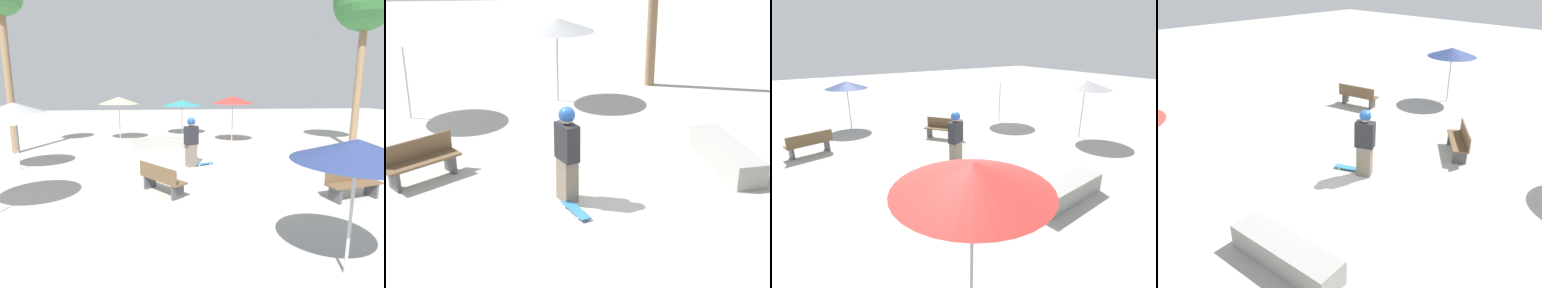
# 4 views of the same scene
# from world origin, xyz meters

# --- Properties ---
(ground_plane) EXTENTS (60.00, 60.00, 0.00)m
(ground_plane) POSITION_xyz_m (0.00, 0.00, 0.00)
(ground_plane) COLOR #B2AFA8
(skater_main) EXTENTS (0.57, 0.46, 1.87)m
(skater_main) POSITION_xyz_m (-0.10, 0.75, 1.01)
(skater_main) COLOR #726656
(skater_main) RESTS_ON ground_plane
(skateboard) EXTENTS (0.81, 0.51, 0.07)m
(skateboard) POSITION_xyz_m (-0.60, 0.64, 0.06)
(skateboard) COLOR teal
(skateboard) RESTS_ON ground_plane
(concrete_ledge) EXTENTS (2.49, 0.94, 0.52)m
(concrete_ledge) POSITION_xyz_m (1.15, -2.77, 0.26)
(concrete_ledge) COLOR gray
(concrete_ledge) RESTS_ON ground_plane
(bench_near) EXTENTS (1.33, 1.53, 0.85)m
(bench_near) POSITION_xyz_m (1.05, 3.66, 0.43)
(bench_near) COLOR #47474C
(bench_near) RESTS_ON ground_plane
(bench_far) EXTENTS (1.66, 0.78, 0.85)m
(bench_far) POSITION_xyz_m (-4.05, 4.59, 0.43)
(bench_far) COLOR #47474C
(bench_far) RESTS_ON ground_plane
(shade_umbrella_navy) EXTENTS (1.93, 1.93, 2.20)m
(shade_umbrella_navy) POSITION_xyz_m (-1.85, 7.70, 2.02)
(shade_umbrella_navy) COLOR #B7B7BC
(shade_umbrella_navy) RESTS_ON ground_plane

